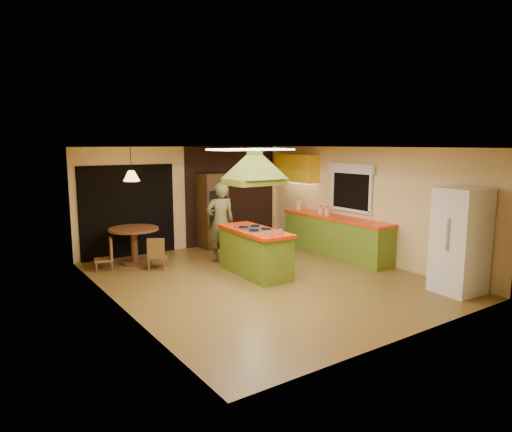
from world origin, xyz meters
TOP-DOWN VIEW (x-y plane):
  - ground at (0.00, 0.00)m, footprint 6.50×6.50m
  - room_walls at (0.00, 0.00)m, footprint 5.50×6.50m
  - ceiling_plane at (0.00, 0.00)m, footprint 6.50×6.50m
  - brick_panel at (1.25, 3.23)m, footprint 2.64×0.03m
  - nook_opening at (-1.50, 3.23)m, footprint 2.20×0.03m
  - right_counter at (2.45, 0.60)m, footprint 0.62×3.05m
  - upper_cabinets at (2.57, 2.20)m, footprint 0.34×1.40m
  - window_right at (2.70, 0.40)m, footprint 0.12×1.35m
  - fluor_panel at (-1.10, -1.20)m, footprint 1.20×0.60m
  - kitchen_island at (0.05, 0.39)m, footprint 0.82×1.85m
  - range_hood at (0.05, 0.39)m, footprint 1.07×0.77m
  - man at (-0.00, 1.65)m, footprint 0.72×0.57m
  - refrigerator at (2.36, -2.54)m, footprint 0.80×0.76m
  - wall_oven at (0.53, 2.95)m, footprint 0.62×0.61m
  - dining_table at (-1.64, 2.52)m, footprint 1.05×1.05m
  - chair_left at (-2.34, 2.42)m, footprint 0.42×0.42m
  - chair_near at (-1.39, 1.87)m, footprint 0.50×0.50m
  - pendant_lamp at (-1.64, 2.52)m, footprint 0.45×0.45m
  - canister_large at (2.40, 1.88)m, footprint 0.21×0.21m
  - canister_medium at (2.40, 1.05)m, footprint 0.12×0.12m
  - canister_small at (2.40, 0.84)m, footprint 0.14×0.14m

SIDE VIEW (x-z plane):
  - ground at x=0.00m, z-range 0.00..0.00m
  - chair_left at x=-2.34m, z-range 0.00..0.65m
  - chair_near at x=-1.39m, z-range 0.00..0.67m
  - kitchen_island at x=0.05m, z-range 0.00..0.92m
  - right_counter at x=2.45m, z-range 0.00..0.92m
  - dining_table at x=-1.64m, z-range 0.16..0.94m
  - man at x=0.00m, z-range 0.00..1.74m
  - refrigerator at x=2.36m, z-range 0.00..1.84m
  - wall_oven at x=0.53m, z-range 0.00..1.85m
  - canister_medium at x=2.40m, z-range 0.92..1.09m
  - canister_small at x=2.40m, z-range 0.92..1.10m
  - canister_large at x=2.40m, z-range 0.92..1.15m
  - nook_opening at x=-1.50m, z-range 0.00..2.10m
  - room_walls at x=0.00m, z-range -2.00..4.50m
  - brick_panel at x=1.25m, z-range 0.00..2.50m
  - window_right at x=2.70m, z-range 1.24..2.30m
  - pendant_lamp at x=-1.64m, z-range 1.79..2.01m
  - upper_cabinets at x=2.57m, z-range 1.60..2.30m
  - range_hood at x=0.05m, z-range 1.85..2.65m
  - fluor_panel at x=-1.10m, z-range 2.47..2.50m
  - ceiling_plane at x=0.00m, z-range 2.50..2.50m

